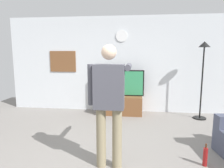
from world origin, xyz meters
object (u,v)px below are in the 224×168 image
at_px(framed_picture, 63,61).
at_px(beverage_bottle, 205,157).
at_px(wall_clock, 122,36).
at_px(floor_lamp, 203,64).
at_px(tv_stand, 120,105).
at_px(television, 121,83).
at_px(person_standing_nearer_lamp, 109,99).

distance_m(framed_picture, beverage_bottle, 4.42).
bearing_deg(wall_clock, floor_lamp, -13.06).
height_order(tv_stand, television, television).
height_order(tv_stand, framed_picture, framed_picture).
xyz_separation_m(tv_stand, beverage_bottle, (1.46, -2.48, -0.11)).
relative_size(tv_stand, framed_picture, 1.54).
bearing_deg(wall_clock, framed_picture, 179.83).
height_order(tv_stand, wall_clock, wall_clock).
distance_m(tv_stand, wall_clock, 1.92).
xyz_separation_m(floor_lamp, person_standing_nearer_lamp, (-2.03, -2.47, -0.38)).
bearing_deg(floor_lamp, person_standing_nearer_lamp, -129.36).
height_order(television, beverage_bottle, television).
bearing_deg(television, floor_lamp, -6.51).
relative_size(wall_clock, person_standing_nearer_lamp, 0.18).
xyz_separation_m(tv_stand, framed_picture, (-1.72, 0.30, 1.18)).
bearing_deg(beverage_bottle, floor_lamp, 75.25).
xyz_separation_m(tv_stand, television, (0.00, 0.05, 0.61)).
relative_size(television, beverage_bottle, 3.63).
relative_size(person_standing_nearer_lamp, beverage_bottle, 5.12).
bearing_deg(person_standing_nearer_lamp, beverage_bottle, 7.10).
relative_size(tv_stand, person_standing_nearer_lamp, 0.66).
xyz_separation_m(framed_picture, floor_lamp, (3.79, -0.48, -0.03)).
relative_size(framed_picture, beverage_bottle, 2.20).
distance_m(tv_stand, floor_lamp, 2.37).
height_order(wall_clock, person_standing_nearer_lamp, wall_clock).
bearing_deg(tv_stand, floor_lamp, -5.24).
xyz_separation_m(floor_lamp, beverage_bottle, (-0.60, -2.29, -1.26)).
height_order(television, person_standing_nearer_lamp, person_standing_nearer_lamp).
bearing_deg(floor_lamp, television, 173.49).
relative_size(television, person_standing_nearer_lamp, 0.71).
distance_m(wall_clock, beverage_bottle, 3.72).
xyz_separation_m(television, beverage_bottle, (1.46, -2.53, -0.72)).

